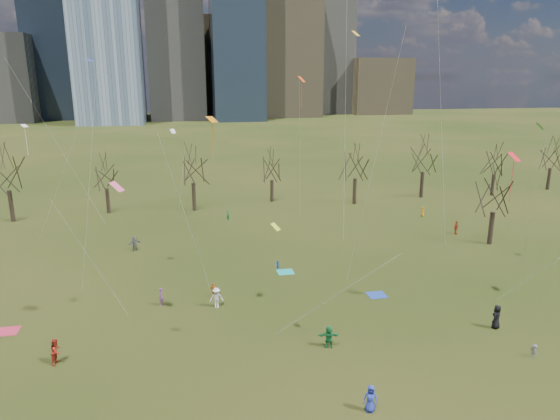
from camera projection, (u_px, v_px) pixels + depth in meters
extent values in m
plane|color=black|center=(313.00, 346.00, 35.77)|extent=(500.00, 500.00, 0.00)
cube|color=slate|center=(174.00, 8.00, 216.11)|extent=(24.00, 24.00, 95.00)
cube|color=#726347|center=(288.00, 40.00, 238.70)|extent=(28.00, 28.00, 72.00)
cube|color=#384C66|center=(58.00, 45.00, 224.22)|extent=(25.00, 25.00, 65.00)
cube|color=slate|center=(329.00, 57.00, 259.50)|extent=(22.00, 22.00, 58.00)
cube|color=#726347|center=(202.00, 67.00, 257.81)|extent=(30.00, 30.00, 48.00)
cube|color=#726347|center=(376.00, 86.00, 263.43)|extent=(30.00, 28.00, 28.00)
cylinder|color=black|center=(11.00, 206.00, 66.20)|extent=(0.55, 0.55, 4.28)
cylinder|color=black|center=(108.00, 201.00, 70.49)|extent=(0.52, 0.52, 3.60)
cylinder|color=black|center=(194.00, 197.00, 71.78)|extent=(0.54, 0.54, 4.05)
cylinder|color=black|center=(272.00, 191.00, 77.01)|extent=(0.51, 0.51, 3.38)
cylinder|color=black|center=(355.00, 191.00, 75.45)|extent=(0.54, 0.54, 3.96)
cylinder|color=black|center=(422.00, 185.00, 79.62)|extent=(0.54, 0.54, 4.14)
cylinder|color=black|center=(493.00, 185.00, 81.05)|extent=(0.52, 0.52, 3.51)
cylinder|color=black|center=(549.00, 179.00, 85.22)|extent=(0.53, 0.53, 3.74)
cylinder|color=black|center=(491.00, 228.00, 57.30)|extent=(0.53, 0.53, 3.83)
cube|color=teal|center=(285.00, 272.00, 49.40)|extent=(1.60, 1.50, 0.03)
cube|color=#2242A3|center=(377.00, 295.00, 44.16)|extent=(1.60, 1.50, 0.03)
cube|color=#C42746|center=(8.00, 331.00, 37.86)|extent=(1.60, 1.50, 0.03)
imported|color=#293AB3|center=(371.00, 399.00, 28.60)|extent=(0.95, 0.77, 1.68)
imported|color=#A42517|center=(56.00, 351.00, 33.41)|extent=(0.90, 1.04, 1.83)
imported|color=slate|center=(534.00, 351.00, 34.29)|extent=(0.46, 0.68, 0.98)
imported|color=orange|center=(214.00, 291.00, 43.40)|extent=(0.83, 0.83, 1.42)
imported|color=#197439|center=(329.00, 337.00, 35.44)|extent=(1.60, 0.72, 1.67)
imported|color=black|center=(497.00, 317.00, 38.14)|extent=(1.10, 1.01, 1.89)
imported|color=#85458A|center=(161.00, 297.00, 42.00)|extent=(0.44, 0.62, 1.58)
imported|color=#2863AF|center=(277.00, 265.00, 49.97)|extent=(0.53, 0.57, 0.93)
imported|color=white|center=(216.00, 298.00, 41.61)|extent=(1.17, 0.72, 1.76)
imported|color=#A62F17|center=(456.00, 228.00, 61.16)|extent=(1.01, 0.87, 1.63)
imported|color=slate|center=(135.00, 243.00, 55.32)|extent=(1.64, 1.11, 1.69)
imported|color=orange|center=(423.00, 212.00, 68.95)|extent=(0.44, 0.68, 1.38)
imported|color=#1B7C3C|center=(228.00, 215.00, 67.16)|extent=(0.49, 0.61, 1.45)
plane|color=orange|center=(212.00, 119.00, 33.77)|extent=(1.08, 1.06, 0.37)
cylinder|color=silver|center=(194.00, 241.00, 31.47)|extent=(3.34, 8.17, 14.53)
cylinder|color=orange|center=(213.00, 143.00, 34.18)|extent=(0.04, 0.04, 2.70)
plane|color=gold|center=(356.00, 33.00, 38.56)|extent=(0.89, 0.85, 0.42)
cylinder|color=silver|center=(372.00, 173.00, 37.80)|extent=(0.77, 7.37, 20.57)
plane|color=red|center=(514.00, 157.00, 37.03)|extent=(1.26, 1.17, 0.63)
cylinder|color=red|center=(511.00, 182.00, 37.52)|extent=(0.04, 0.04, 3.15)
cylinder|color=silver|center=(92.00, 140.00, 34.71)|extent=(5.35, 8.83, 26.16)
cylinder|color=silver|center=(346.00, 90.00, 49.05)|extent=(1.71, 3.15, 32.19)
plane|color=green|center=(540.00, 126.00, 44.80)|extent=(0.96, 1.11, 0.65)
cylinder|color=silver|center=(532.00, 209.00, 42.07)|extent=(5.97, 8.12, 13.02)
plane|color=blue|center=(90.00, 60.00, 55.74)|extent=(1.03, 1.03, 0.25)
cylinder|color=silver|center=(61.00, 150.00, 54.42)|extent=(6.86, 6.64, 19.12)
plane|color=#F14714|center=(302.00, 79.00, 59.54)|extent=(1.31, 1.34, 0.71)
cylinder|color=silver|center=(300.00, 155.00, 57.61)|extent=(2.31, 8.29, 17.06)
cylinder|color=#F14714|center=(301.00, 95.00, 60.01)|extent=(0.04, 0.04, 3.00)
plane|color=#D0F025|center=(276.00, 227.00, 32.69)|extent=(0.84, 0.85, 0.43)
cylinder|color=silver|center=(331.00, 298.00, 31.23)|extent=(5.89, 6.43, 7.81)
cylinder|color=silver|center=(440.00, 81.00, 46.48)|extent=(6.10, 3.28, 33.96)
plane|color=silver|center=(173.00, 131.00, 59.26)|extent=(0.96, 0.86, 0.51)
cylinder|color=silver|center=(181.00, 185.00, 56.20)|extent=(1.34, 9.77, 11.09)
plane|color=#F2598C|center=(117.00, 187.00, 34.95)|extent=(1.19, 1.29, 0.64)
cylinder|color=silver|center=(93.00, 263.00, 34.34)|extent=(3.65, 3.27, 9.87)
plane|color=white|center=(24.00, 126.00, 51.54)|extent=(1.05, 1.04, 0.27)
cylinder|color=silver|center=(56.00, 192.00, 49.88)|extent=(6.59, 8.24, 12.44)
cylinder|color=white|center=(26.00, 142.00, 51.97)|extent=(0.04, 0.04, 2.82)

